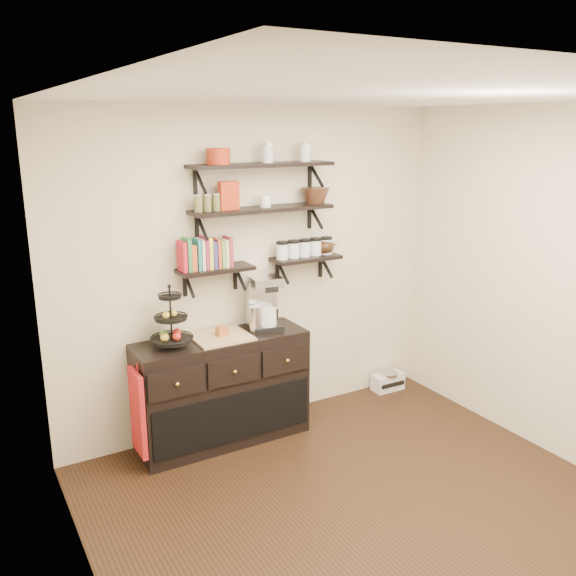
# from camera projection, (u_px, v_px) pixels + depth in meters

# --- Properties ---
(floor) EXTENTS (3.50, 3.50, 0.00)m
(floor) POSITION_uv_depth(u_px,v_px,m) (379.00, 522.00, 4.03)
(floor) COLOR black
(floor) RESTS_ON ground
(ceiling) EXTENTS (3.50, 3.50, 0.02)m
(ceiling) POSITION_uv_depth(u_px,v_px,m) (398.00, 95.00, 3.33)
(ceiling) COLOR white
(ceiling) RESTS_ON back_wall
(back_wall) EXTENTS (3.50, 0.02, 2.70)m
(back_wall) POSITION_uv_depth(u_px,v_px,m) (256.00, 270.00, 5.14)
(back_wall) COLOR beige
(back_wall) RESTS_ON ground
(left_wall) EXTENTS (0.02, 3.50, 2.70)m
(left_wall) POSITION_uv_depth(u_px,v_px,m) (92.00, 389.00, 2.83)
(left_wall) COLOR beige
(left_wall) RESTS_ON ground
(right_wall) EXTENTS (0.02, 3.50, 2.70)m
(right_wall) POSITION_uv_depth(u_px,v_px,m) (573.00, 290.00, 4.52)
(right_wall) COLOR beige
(right_wall) RESTS_ON ground
(shelf_top) EXTENTS (1.20, 0.27, 0.23)m
(shelf_top) POSITION_uv_depth(u_px,v_px,m) (262.00, 165.00, 4.81)
(shelf_top) COLOR black
(shelf_top) RESTS_ON back_wall
(shelf_mid) EXTENTS (1.20, 0.27, 0.23)m
(shelf_mid) POSITION_uv_depth(u_px,v_px,m) (262.00, 210.00, 4.90)
(shelf_mid) COLOR black
(shelf_mid) RESTS_ON back_wall
(shelf_low_left) EXTENTS (0.60, 0.25, 0.23)m
(shelf_low_left) POSITION_uv_depth(u_px,v_px,m) (215.00, 270.00, 4.82)
(shelf_low_left) COLOR black
(shelf_low_left) RESTS_ON back_wall
(shelf_low_right) EXTENTS (0.60, 0.25, 0.23)m
(shelf_low_right) POSITION_uv_depth(u_px,v_px,m) (305.00, 259.00, 5.23)
(shelf_low_right) COLOR black
(shelf_low_right) RESTS_ON back_wall
(cookbooks) EXTENTS (0.43, 0.15, 0.26)m
(cookbooks) POSITION_uv_depth(u_px,v_px,m) (209.00, 254.00, 4.76)
(cookbooks) COLOR red
(cookbooks) RESTS_ON shelf_low_left
(glass_canisters) EXTENTS (0.54, 0.10, 0.13)m
(glass_canisters) POSITION_uv_depth(u_px,v_px,m) (305.00, 249.00, 5.20)
(glass_canisters) COLOR silver
(glass_canisters) RESTS_ON shelf_low_right
(sideboard) EXTENTS (1.40, 0.50, 0.92)m
(sideboard) POSITION_uv_depth(u_px,v_px,m) (222.00, 389.00, 4.97)
(sideboard) COLOR black
(sideboard) RESTS_ON floor
(fruit_stand) EXTENTS (0.32, 0.32, 0.47)m
(fruit_stand) POSITION_uv_depth(u_px,v_px,m) (172.00, 326.00, 4.62)
(fruit_stand) COLOR black
(fruit_stand) RESTS_ON sideboard
(candle) EXTENTS (0.08, 0.08, 0.08)m
(candle) POSITION_uv_depth(u_px,v_px,m) (222.00, 331.00, 4.84)
(candle) COLOR #985523
(candle) RESTS_ON sideboard
(coffee_maker) EXTENTS (0.27, 0.27, 0.45)m
(coffee_maker) POSITION_uv_depth(u_px,v_px,m) (264.00, 304.00, 5.02)
(coffee_maker) COLOR black
(coffee_maker) RESTS_ON sideboard
(thermal_carafe) EXTENTS (0.11, 0.11, 0.22)m
(thermal_carafe) POSITION_uv_depth(u_px,v_px,m) (256.00, 319.00, 4.95)
(thermal_carafe) COLOR silver
(thermal_carafe) RESTS_ON sideboard
(apron) EXTENTS (0.04, 0.28, 0.66)m
(apron) POSITION_uv_depth(u_px,v_px,m) (138.00, 413.00, 4.53)
(apron) COLOR maroon
(apron) RESTS_ON sideboard
(radio) EXTENTS (0.31, 0.21, 0.19)m
(radio) POSITION_uv_depth(u_px,v_px,m) (388.00, 381.00, 6.02)
(radio) COLOR silver
(radio) RESTS_ON floor
(recipe_box) EXTENTS (0.16, 0.07, 0.22)m
(recipe_box) POSITION_uv_depth(u_px,v_px,m) (229.00, 196.00, 4.72)
(recipe_box) COLOR #A92D13
(recipe_box) RESTS_ON shelf_mid
(walnut_bowl) EXTENTS (0.24, 0.24, 0.13)m
(walnut_bowl) POSITION_uv_depth(u_px,v_px,m) (315.00, 196.00, 5.11)
(walnut_bowl) COLOR black
(walnut_bowl) RESTS_ON shelf_mid
(ramekins) EXTENTS (0.09, 0.09, 0.10)m
(ramekins) POSITION_uv_depth(u_px,v_px,m) (265.00, 201.00, 4.89)
(ramekins) COLOR white
(ramekins) RESTS_ON shelf_mid
(teapot) EXTENTS (0.22, 0.17, 0.15)m
(teapot) POSITION_uv_depth(u_px,v_px,m) (325.00, 245.00, 5.30)
(teapot) COLOR black
(teapot) RESTS_ON shelf_low_right
(red_pot) EXTENTS (0.18, 0.18, 0.12)m
(red_pot) POSITION_uv_depth(u_px,v_px,m) (218.00, 156.00, 4.60)
(red_pot) COLOR #A92D13
(red_pot) RESTS_ON shelf_top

